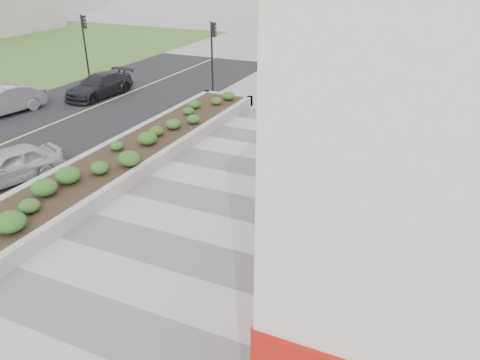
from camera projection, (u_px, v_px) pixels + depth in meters
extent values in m
plane|color=gray|center=(152.00, 294.00, 11.86)|extent=(160.00, 160.00, 0.00)
cube|color=#A8A8AD|center=(208.00, 235.00, 14.31)|extent=(8.00, 36.00, 0.01)
cube|color=#AF170D|center=(380.00, 144.00, 17.09)|extent=(0.12, 24.00, 3.00)
cube|color=#9E9EA0|center=(228.00, 98.00, 26.76)|extent=(3.00, 0.30, 0.55)
cube|color=#9E9EA0|center=(110.00, 148.00, 20.01)|extent=(0.30, 18.00, 0.55)
cube|color=#9E9EA0|center=(163.00, 158.00, 19.01)|extent=(0.30, 18.00, 0.55)
cube|color=#2D2116|center=(136.00, 153.00, 19.52)|extent=(2.40, 17.40, 0.50)
cube|color=black|center=(22.00, 136.00, 22.03)|extent=(10.00, 40.00, 0.00)
cylinder|color=black|center=(212.00, 58.00, 27.97)|extent=(0.12, 0.12, 4.20)
cube|color=black|center=(214.00, 30.00, 27.18)|extent=(0.18, 0.28, 0.80)
cylinder|color=black|center=(85.00, 48.00, 30.97)|extent=(0.12, 0.12, 4.20)
cube|color=black|center=(84.00, 22.00, 30.18)|extent=(0.18, 0.28, 0.80)
cylinder|color=#595654|center=(222.00, 239.00, 14.13)|extent=(0.44, 0.44, 0.01)
cube|color=black|center=(289.00, 139.00, 21.48)|extent=(0.33, 0.74, 0.02)
imported|color=#2A292E|center=(290.00, 127.00, 21.21)|extent=(0.45, 0.30, 1.20)
sphere|color=#1C8BF4|center=(290.00, 115.00, 20.97)|extent=(0.23, 0.23, 0.23)
imported|color=#BBBBBD|center=(9.00, 165.00, 17.39)|extent=(2.74, 4.18, 1.32)
imported|color=#9C9EA3|center=(0.00, 101.00, 24.62)|extent=(2.38, 4.77, 1.50)
imported|color=black|center=(99.00, 85.00, 27.83)|extent=(2.20, 4.70, 1.33)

